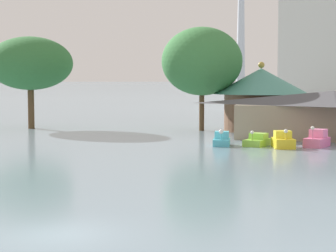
{
  "coord_description": "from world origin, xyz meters",
  "views": [
    {
      "loc": [
        8.86,
        -20.32,
        5.72
      ],
      "look_at": [
        0.09,
        17.94,
        2.62
      ],
      "focal_mm": 64.72,
      "sensor_mm": 36.0,
      "label": 1
    }
  ],
  "objects_px": {
    "pedal_boat_cyan": "(222,140)",
    "pedal_boat_pink": "(317,140)",
    "boathouse": "(333,114)",
    "shoreline_tree_mid": "(202,61)",
    "pedal_boat_lime": "(257,141)",
    "green_roof_pavilion": "(261,96)",
    "pedal_boat_yellow": "(283,141)",
    "shoreline_tree_tall_left": "(30,64)"
  },
  "relations": [
    {
      "from": "shoreline_tree_tall_left",
      "to": "pedal_boat_pink",
      "type": "bearing_deg",
      "value": -20.38
    },
    {
      "from": "pedal_boat_yellow",
      "to": "green_roof_pavilion",
      "type": "xyz_separation_m",
      "value": [
        -3.03,
        16.01,
        3.28
      ]
    },
    {
      "from": "boathouse",
      "to": "shoreline_tree_mid",
      "type": "bearing_deg",
      "value": 157.62
    },
    {
      "from": "pedal_boat_cyan",
      "to": "pedal_boat_lime",
      "type": "height_order",
      "value": "pedal_boat_cyan"
    },
    {
      "from": "pedal_boat_lime",
      "to": "shoreline_tree_tall_left",
      "type": "distance_m",
      "value": 30.02
    },
    {
      "from": "pedal_boat_cyan",
      "to": "shoreline_tree_mid",
      "type": "xyz_separation_m",
      "value": [
        -4.18,
        14.34,
        7.07
      ]
    },
    {
      "from": "pedal_boat_lime",
      "to": "pedal_boat_yellow",
      "type": "xyz_separation_m",
      "value": [
        2.19,
        -1.05,
        0.14
      ]
    },
    {
      "from": "pedal_boat_lime",
      "to": "shoreline_tree_mid",
      "type": "height_order",
      "value": "shoreline_tree_mid"
    },
    {
      "from": "boathouse",
      "to": "green_roof_pavilion",
      "type": "relative_size",
      "value": 1.88
    },
    {
      "from": "pedal_boat_lime",
      "to": "shoreline_tree_tall_left",
      "type": "bearing_deg",
      "value": -96.09
    },
    {
      "from": "pedal_boat_cyan",
      "to": "boathouse",
      "type": "relative_size",
      "value": 0.12
    },
    {
      "from": "pedal_boat_lime",
      "to": "pedal_boat_pink",
      "type": "bearing_deg",
      "value": 112.93
    },
    {
      "from": "shoreline_tree_mid",
      "to": "boathouse",
      "type": "bearing_deg",
      "value": -22.38
    },
    {
      "from": "boathouse",
      "to": "pedal_boat_pink",
      "type": "bearing_deg",
      "value": -101.54
    },
    {
      "from": "pedal_boat_cyan",
      "to": "pedal_boat_pink",
      "type": "height_order",
      "value": "pedal_boat_pink"
    },
    {
      "from": "boathouse",
      "to": "shoreline_tree_mid",
      "type": "height_order",
      "value": "shoreline_tree_mid"
    },
    {
      "from": "pedal_boat_pink",
      "to": "shoreline_tree_mid",
      "type": "xyz_separation_m",
      "value": [
        -12.09,
        13.3,
        6.97
      ]
    },
    {
      "from": "green_roof_pavilion",
      "to": "shoreline_tree_mid",
      "type": "xyz_separation_m",
      "value": [
        -6.31,
        -1.26,
        3.71
      ]
    },
    {
      "from": "shoreline_tree_mid",
      "to": "pedal_boat_cyan",
      "type": "bearing_deg",
      "value": -73.73
    },
    {
      "from": "pedal_boat_lime",
      "to": "green_roof_pavilion",
      "type": "bearing_deg",
      "value": -158.41
    },
    {
      "from": "pedal_boat_cyan",
      "to": "shoreline_tree_tall_left",
      "type": "distance_m",
      "value": 27.7
    },
    {
      "from": "pedal_boat_cyan",
      "to": "shoreline_tree_mid",
      "type": "height_order",
      "value": "shoreline_tree_mid"
    },
    {
      "from": "pedal_boat_lime",
      "to": "green_roof_pavilion",
      "type": "relative_size",
      "value": 0.29
    },
    {
      "from": "pedal_boat_yellow",
      "to": "shoreline_tree_mid",
      "type": "bearing_deg",
      "value": -161.13
    },
    {
      "from": "green_roof_pavilion",
      "to": "shoreline_tree_tall_left",
      "type": "xyz_separation_m",
      "value": [
        -25.74,
        -2.85,
        3.54
      ]
    },
    {
      "from": "pedal_boat_lime",
      "to": "boathouse",
      "type": "relative_size",
      "value": 0.15
    },
    {
      "from": "pedal_boat_pink",
      "to": "boathouse",
      "type": "xyz_separation_m",
      "value": [
        1.57,
        7.68,
        1.79
      ]
    },
    {
      "from": "pedal_boat_pink",
      "to": "shoreline_tree_mid",
      "type": "distance_m",
      "value": 19.28
    },
    {
      "from": "pedal_boat_lime",
      "to": "pedal_boat_pink",
      "type": "relative_size",
      "value": 0.97
    },
    {
      "from": "pedal_boat_pink",
      "to": "pedal_boat_lime",
      "type": "bearing_deg",
      "value": -65.7
    },
    {
      "from": "shoreline_tree_mid",
      "to": "pedal_boat_pink",
      "type": "bearing_deg",
      "value": -47.74
    },
    {
      "from": "pedal_boat_lime",
      "to": "shoreline_tree_mid",
      "type": "bearing_deg",
      "value": -134.04
    },
    {
      "from": "green_roof_pavilion",
      "to": "pedal_boat_lime",
      "type": "bearing_deg",
      "value": -86.8
    },
    {
      "from": "pedal_boat_pink",
      "to": "shoreline_tree_mid",
      "type": "bearing_deg",
      "value": -117.98
    },
    {
      "from": "shoreline_tree_tall_left",
      "to": "shoreline_tree_mid",
      "type": "distance_m",
      "value": 19.49
    },
    {
      "from": "pedal_boat_lime",
      "to": "pedal_boat_pink",
      "type": "xyz_separation_m",
      "value": [
        4.94,
        0.39,
        0.16
      ]
    },
    {
      "from": "boathouse",
      "to": "shoreline_tree_mid",
      "type": "xyz_separation_m",
      "value": [
        -13.65,
        5.62,
        5.18
      ]
    },
    {
      "from": "pedal_boat_lime",
      "to": "boathouse",
      "type": "distance_m",
      "value": 10.55
    },
    {
      "from": "shoreline_tree_tall_left",
      "to": "shoreline_tree_mid",
      "type": "bearing_deg",
      "value": 4.69
    },
    {
      "from": "pedal_boat_cyan",
      "to": "pedal_boat_pink",
      "type": "bearing_deg",
      "value": 92.22
    },
    {
      "from": "boathouse",
      "to": "pedal_boat_lime",
      "type": "bearing_deg",
      "value": -128.86
    },
    {
      "from": "pedal_boat_yellow",
      "to": "shoreline_tree_tall_left",
      "type": "distance_m",
      "value": 32.36
    }
  ]
}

